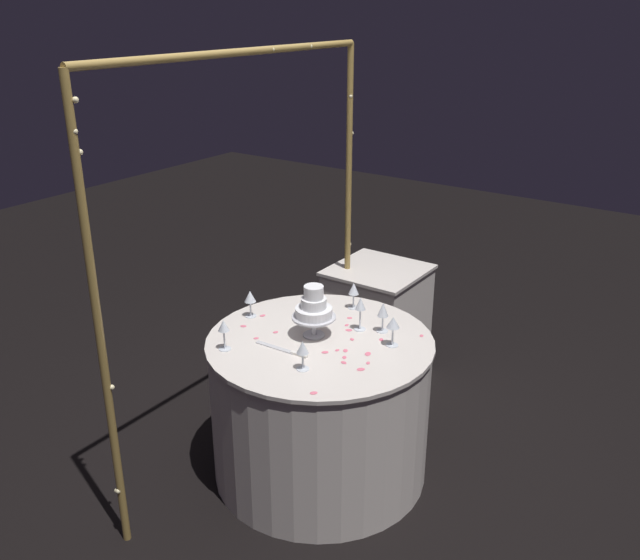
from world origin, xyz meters
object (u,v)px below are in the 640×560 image
main_table (320,407)px  wine_glass_6 (383,311)px  wine_glass_1 (360,306)px  wine_glass_3 (354,290)px  side_table (376,323)px  cake_knife (285,350)px  wine_glass_2 (224,328)px  wine_glass_4 (303,349)px  decorative_arch (246,207)px  tiered_cake (314,308)px  wine_glass_0 (393,324)px  wine_glass_5 (250,298)px

main_table → wine_glass_6: wine_glass_6 is taller
wine_glass_1 → wine_glass_3: (0.20, 0.17, -0.03)m
side_table → cake_knife: size_ratio=2.57×
wine_glass_2 → cake_knife: size_ratio=0.52×
main_table → wine_glass_2: wine_glass_2 is taller
wine_glass_1 → cake_knife: size_ratio=0.61×
main_table → wine_glass_3: (0.41, 0.07, 0.50)m
wine_glass_1 → wine_glass_4: wine_glass_1 is taller
wine_glass_1 → wine_glass_3: 0.27m
wine_glass_1 → wine_glass_4: size_ratio=1.24×
wine_glass_3 → cake_knife: size_ratio=0.51×
wine_glass_1 → decorative_arch: bearing=111.0°
decorative_arch → wine_glass_6: 0.86m
tiered_cake → wine_glass_2: tiered_cake is taller
side_table → wine_glass_4: size_ratio=5.28×
decorative_arch → wine_glass_1: 0.75m
wine_glass_0 → cake_knife: 0.54m
side_table → wine_glass_4: (-1.33, -0.38, 0.50)m
side_table → wine_glass_0: wine_glass_0 is taller
tiered_cake → wine_glass_3: 0.40m
wine_glass_3 → wine_glass_2: bearing=161.7°
main_table → side_table: size_ratio=1.49×
wine_glass_1 → wine_glass_2: 0.70m
main_table → wine_glass_2: (-0.34, 0.32, 0.50)m
main_table → tiered_cake: (0.02, 0.05, 0.54)m
wine_glass_1 → wine_glass_5: 0.59m
wine_glass_6 → main_table: bearing=141.1°
main_table → wine_glass_4: (-0.29, -0.10, 0.49)m
wine_glass_3 → wine_glass_5: (-0.40, 0.39, 0.00)m
side_table → wine_glass_0: (-0.89, -0.60, 0.51)m
side_table → wine_glass_5: 1.16m
wine_glass_0 → wine_glass_4: (-0.44, 0.22, -0.01)m
wine_glass_2 → wine_glass_6: bearing=-41.1°
wine_glass_4 → wine_glass_3: bearing=13.8°
wine_glass_4 → wine_glass_6: 0.55m
side_table → wine_glass_3: wine_glass_3 is taller
main_table → tiered_cake: size_ratio=4.22×
wine_glass_2 → wine_glass_3: (0.76, -0.25, -0.01)m
cake_knife → wine_glass_0: bearing=-48.7°
wine_glass_2 → wine_glass_6: size_ratio=0.97×
decorative_arch → wine_glass_3: decorative_arch is taller
wine_glass_2 → wine_glass_3: bearing=-18.3°
wine_glass_1 → wine_glass_5: bearing=109.5°
wine_glass_1 → side_table: bearing=24.6°
wine_glass_2 → main_table: bearing=-42.6°
wine_glass_1 → wine_glass_0: bearing=-104.7°
wine_glass_4 → wine_glass_6: wine_glass_6 is taller
wine_glass_6 → wine_glass_3: bearing=60.2°
wine_glass_0 → wine_glass_1: 0.23m
wine_glass_3 → wine_glass_6: (-0.16, -0.27, 0.01)m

